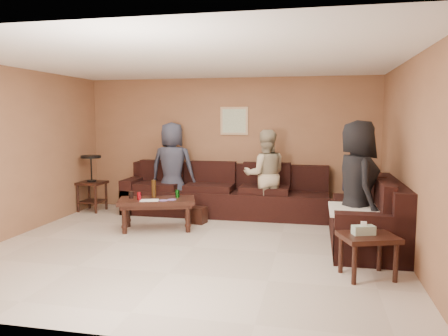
% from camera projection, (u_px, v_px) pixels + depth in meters
% --- Properties ---
extents(room, '(5.60, 5.50, 2.50)m').
position_uv_depth(room, '(192.00, 125.00, 5.78)').
color(room, beige).
rests_on(room, ground).
extents(sectional_sofa, '(4.65, 2.90, 0.97)m').
position_uv_depth(sectional_sofa, '(265.00, 205.00, 7.24)').
color(sectional_sofa, black).
rests_on(sectional_sofa, ground).
extents(coffee_table, '(1.30, 0.91, 0.77)m').
position_uv_depth(coffee_table, '(157.00, 204.00, 6.87)').
color(coffee_table, '#321710').
rests_on(coffee_table, ground).
extents(end_table_left, '(0.49, 0.49, 1.06)m').
position_uv_depth(end_table_left, '(92.00, 182.00, 8.23)').
color(end_table_left, '#321710').
rests_on(end_table_left, ground).
extents(side_table_right, '(0.71, 0.65, 0.63)m').
position_uv_depth(side_table_right, '(368.00, 241.00, 4.80)').
color(side_table_right, '#321710').
rests_on(side_table_right, ground).
extents(waste_bin, '(0.27, 0.27, 0.27)m').
position_uv_depth(waste_bin, '(199.00, 215.00, 7.30)').
color(waste_bin, '#321710').
rests_on(waste_bin, ground).
extents(wall_art, '(0.52, 0.04, 0.52)m').
position_uv_depth(wall_art, '(234.00, 121.00, 8.16)').
color(wall_art, tan).
rests_on(wall_art, ground).
extents(person_left, '(0.84, 0.56, 1.68)m').
position_uv_depth(person_left, '(173.00, 168.00, 8.02)').
color(person_left, '#323646').
rests_on(person_left, ground).
extents(person_middle, '(0.87, 0.75, 1.56)m').
position_uv_depth(person_middle, '(265.00, 175.00, 7.53)').
color(person_middle, '#BDAE8C').
rests_on(person_middle, ground).
extents(person_right, '(0.74, 0.95, 1.73)m').
position_uv_depth(person_right, '(357.00, 185.00, 5.81)').
color(person_right, black).
rests_on(person_right, ground).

